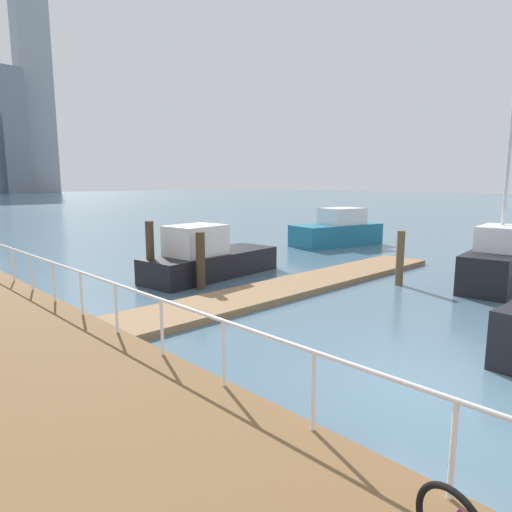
{
  "coord_description": "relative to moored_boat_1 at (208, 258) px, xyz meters",
  "views": [
    {
      "loc": [
        -7.35,
        -3.24,
        3.53
      ],
      "look_at": [
        0.39,
        4.76,
        1.7
      ],
      "focal_mm": 31.4,
      "sensor_mm": 36.0,
      "label": 1
    }
  ],
  "objects": [
    {
      "name": "skyline_tower_5",
      "position": [
        48.74,
        161.12,
        37.98
      ],
      "size": [
        10.69,
        8.62,
        77.38
      ],
      "primitive_type": "cube",
      "rotation": [
        0.0,
        0.0,
        -0.0
      ],
      "color": "#8C939E",
      "rests_on": "ground_plane"
    },
    {
      "name": "moored_boat_2",
      "position": [
        10.71,
        1.81,
        0.11
      ],
      "size": [
        5.56,
        3.22,
        2.1
      ],
      "color": "#1E6B8C",
      "rests_on": "ground_plane"
    },
    {
      "name": "moored_boat_1",
      "position": [
        0.0,
        0.0,
        0.0
      ],
      "size": [
        5.8,
        2.51,
        2.01
      ],
      "color": "black",
      "rests_on": "ground_plane"
    },
    {
      "name": "floating_dock",
      "position": [
        1.04,
        -3.5,
        -0.62
      ],
      "size": [
        14.81,
        2.0,
        0.18
      ],
      "primitive_type": "cube",
      "color": "#93704C",
      "rests_on": "ground_plane"
    },
    {
      "name": "dock_piling_1",
      "position": [
        3.97,
        -5.67,
        0.24
      ],
      "size": [
        0.26,
        0.26,
        1.89
      ],
      "primitive_type": "cylinder",
      "color": "brown",
      "rests_on": "ground_plane"
    },
    {
      "name": "boardwalk_railing",
      "position": [
        -6.02,
        -1.97,
        0.54
      ],
      "size": [
        0.06,
        26.35,
        1.08
      ],
      "color": "white",
      "rests_on": "boardwalk"
    },
    {
      "name": "ground_plane",
      "position": [
        -2.87,
        10.08,
        -0.71
      ],
      "size": [
        300.0,
        300.0,
        0.0
      ],
      "primitive_type": "plane",
      "color": "slate"
    },
    {
      "name": "skyline_tower_4",
      "position": [
        37.87,
        155.09,
        19.56
      ],
      "size": [
        8.25,
        11.5,
        40.54
      ],
      "primitive_type": "cube",
      "rotation": [
        0.0,
        0.0,
        0.05
      ],
      "color": "slate",
      "rests_on": "ground_plane"
    },
    {
      "name": "dock_piling_2",
      "position": [
        -1.37,
        -1.36,
        0.25
      ],
      "size": [
        0.3,
        0.3,
        1.92
      ],
      "primitive_type": "cylinder",
      "color": "#473826",
      "rests_on": "ground_plane"
    },
    {
      "name": "moored_boat_3",
      "position": [
        6.48,
        -8.05,
        0.13
      ],
      "size": [
        5.52,
        2.13,
        9.13
      ],
      "color": "black",
      "rests_on": "ground_plane"
    },
    {
      "name": "dock_piling_0",
      "position": [
        -2.25,
        0.33,
        0.4
      ],
      "size": [
        0.28,
        0.28,
        2.23
      ],
      "primitive_type": "cylinder",
      "color": "#473826",
      "rests_on": "ground_plane"
    }
  ]
}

